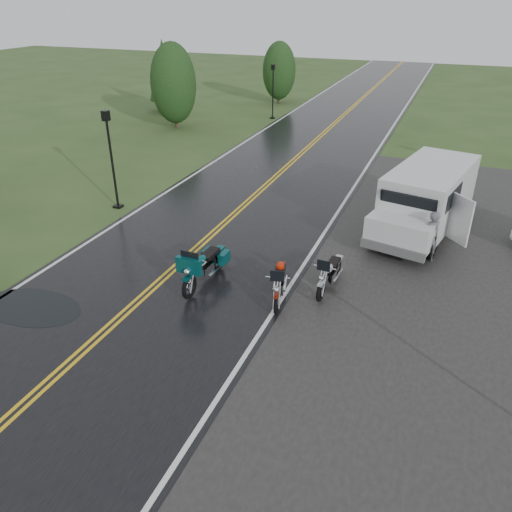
{
  "coord_description": "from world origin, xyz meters",
  "views": [
    {
      "loc": [
        7.59,
        -10.07,
        7.88
      ],
      "look_at": [
        2.8,
        2.0,
        1.0
      ],
      "focal_mm": 35.0,
      "sensor_mm": 36.0,
      "label": 1
    }
  ],
  "objects_px": {
    "person_at_van": "(430,238)",
    "lamp_post_far_left": "(273,92)",
    "motorcycle_silver": "(321,284)",
    "van_white": "(379,213)",
    "motorcycle_teal": "(189,278)",
    "motorcycle_red": "(277,295)",
    "lamp_post_near_left": "(112,161)"
  },
  "relations": [
    {
      "from": "motorcycle_silver",
      "to": "lamp_post_near_left",
      "type": "distance_m",
      "value": 10.49
    },
    {
      "from": "motorcycle_teal",
      "to": "person_at_van",
      "type": "distance_m",
      "value": 7.85
    },
    {
      "from": "motorcycle_teal",
      "to": "lamp_post_far_left",
      "type": "bearing_deg",
      "value": 105.76
    },
    {
      "from": "lamp_post_near_left",
      "to": "motorcycle_red",
      "type": "bearing_deg",
      "value": -29.47
    },
    {
      "from": "motorcycle_red",
      "to": "motorcycle_teal",
      "type": "bearing_deg",
      "value": 170.3
    },
    {
      "from": "van_white",
      "to": "person_at_van",
      "type": "distance_m",
      "value": 1.92
    },
    {
      "from": "motorcycle_teal",
      "to": "lamp_post_far_left",
      "type": "relative_size",
      "value": 0.67
    },
    {
      "from": "lamp_post_near_left",
      "to": "person_at_van",
      "type": "bearing_deg",
      "value": -1.08
    },
    {
      "from": "lamp_post_far_left",
      "to": "van_white",
      "type": "bearing_deg",
      "value": -59.67
    },
    {
      "from": "motorcycle_silver",
      "to": "van_white",
      "type": "bearing_deg",
      "value": 82.61
    },
    {
      "from": "person_at_van",
      "to": "lamp_post_far_left",
      "type": "height_order",
      "value": "lamp_post_far_left"
    },
    {
      "from": "motorcycle_teal",
      "to": "van_white",
      "type": "xyz_separation_m",
      "value": [
        4.37,
        5.55,
        0.5
      ]
    },
    {
      "from": "motorcycle_teal",
      "to": "motorcycle_silver",
      "type": "xyz_separation_m",
      "value": [
        3.54,
        1.26,
        -0.11
      ]
    },
    {
      "from": "lamp_post_far_left",
      "to": "person_at_van",
      "type": "bearing_deg",
      "value": -56.5
    },
    {
      "from": "van_white",
      "to": "person_at_van",
      "type": "relative_size",
      "value": 3.51
    },
    {
      "from": "lamp_post_near_left",
      "to": "lamp_post_far_left",
      "type": "height_order",
      "value": "lamp_post_near_left"
    },
    {
      "from": "motorcycle_silver",
      "to": "van_white",
      "type": "distance_m",
      "value": 4.42
    },
    {
      "from": "lamp_post_far_left",
      "to": "lamp_post_near_left",
      "type": "bearing_deg",
      "value": -91.07
    },
    {
      "from": "motorcycle_silver",
      "to": "motorcycle_red",
      "type": "bearing_deg",
      "value": -129.19
    },
    {
      "from": "person_at_van",
      "to": "lamp_post_far_left",
      "type": "bearing_deg",
      "value": -98.82
    },
    {
      "from": "motorcycle_silver",
      "to": "lamp_post_far_left",
      "type": "distance_m",
      "value": 23.6
    },
    {
      "from": "motorcycle_teal",
      "to": "person_at_van",
      "type": "relative_size",
      "value": 1.38
    },
    {
      "from": "person_at_van",
      "to": "lamp_post_far_left",
      "type": "xyz_separation_m",
      "value": [
        -11.92,
        18.01,
        0.94
      ]
    },
    {
      "from": "motorcycle_red",
      "to": "lamp_post_near_left",
      "type": "distance_m",
      "value": 10.07
    },
    {
      "from": "motorcycle_silver",
      "to": "lamp_post_far_left",
      "type": "relative_size",
      "value": 0.57
    },
    {
      "from": "motorcycle_silver",
      "to": "person_at_van",
      "type": "bearing_deg",
      "value": 57.91
    },
    {
      "from": "motorcycle_red",
      "to": "lamp_post_far_left",
      "type": "height_order",
      "value": "lamp_post_far_left"
    },
    {
      "from": "motorcycle_teal",
      "to": "lamp_post_near_left",
      "type": "distance_m",
      "value": 8.07
    },
    {
      "from": "lamp_post_far_left",
      "to": "motorcycle_teal",
      "type": "bearing_deg",
      "value": -75.82
    },
    {
      "from": "lamp_post_near_left",
      "to": "lamp_post_far_left",
      "type": "distance_m",
      "value": 17.79
    },
    {
      "from": "van_white",
      "to": "lamp_post_near_left",
      "type": "bearing_deg",
      "value": -165.22
    },
    {
      "from": "motorcycle_red",
      "to": "van_white",
      "type": "relative_size",
      "value": 0.34
    }
  ]
}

